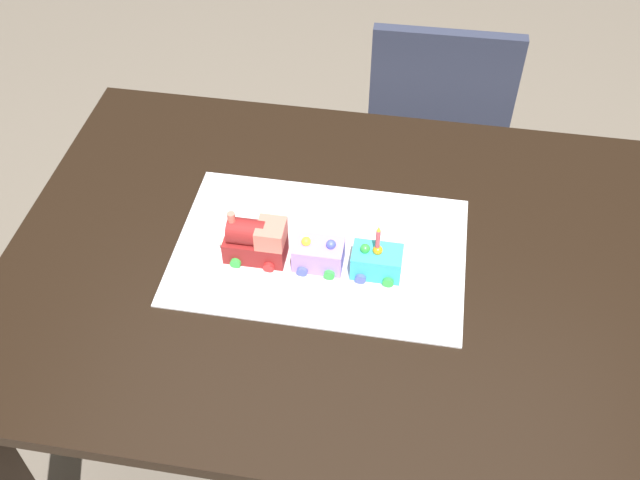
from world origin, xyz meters
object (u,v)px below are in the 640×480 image
Objects in this scene: cake_car_flatbed_lavender at (319,254)px; cake_car_caboose_turquoise at (377,261)px; chair at (435,125)px; birthday_candle at (378,237)px; dining_table at (342,291)px; cake_locomotive at (256,240)px.

cake_car_caboose_turquoise is (0.12, 0.00, 0.00)m from cake_car_flatbed_lavender.
chair is 15.38× the size of birthday_candle.
birthday_candle is at bearing 82.18° from chair.
chair is 8.60× the size of cake_car_flatbed_lavender.
birthday_candle reaches higher than chair.
dining_table is 14.00× the size of cake_car_flatbed_lavender.
dining_table is 14.00× the size of cake_car_caboose_turquoise.
cake_car_flatbed_lavender is at bearing -180.00° from birthday_candle.
dining_table is 0.87m from chair.
birthday_candle reaches higher than dining_table.
birthday_candle is (0.25, -0.00, 0.05)m from cake_locomotive.
chair reaches higher than cake_car_caboose_turquoise.
cake_car_caboose_turquoise is (0.07, -0.03, 0.14)m from dining_table.
birthday_candle is at bearing 180.00° from cake_car_caboose_turquoise.
cake_locomotive reaches higher than cake_car_flatbed_lavender.
dining_table is 10.00× the size of cake_locomotive.
dining_table is at bearing 31.23° from cake_car_flatbed_lavender.
dining_table is at bearing 77.22° from chair.
cake_car_caboose_turquoise is 1.79× the size of birthday_candle.
birthday_candle reaches higher than cake_locomotive.
dining_table is 0.15m from cake_car_flatbed_lavender.
cake_car_flatbed_lavender is (-0.05, -0.03, 0.14)m from dining_table.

